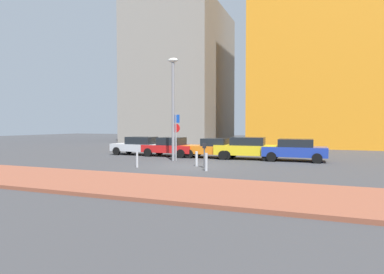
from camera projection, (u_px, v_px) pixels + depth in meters
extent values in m
plane|color=#38383A|center=(189.00, 166.00, 18.81)|extent=(120.00, 120.00, 0.00)
cube|color=brown|center=(128.00, 184.00, 12.76)|extent=(40.00, 4.50, 0.14)
cube|color=#B7BABF|center=(138.00, 147.00, 26.14)|extent=(4.44, 1.94, 0.57)
cube|color=black|center=(142.00, 140.00, 25.98)|extent=(2.28, 1.68, 0.58)
cylinder|color=black|center=(117.00, 151.00, 25.99)|extent=(0.65, 0.26, 0.64)
cylinder|color=black|center=(129.00, 150.00, 27.54)|extent=(0.65, 0.26, 0.64)
cylinder|color=black|center=(148.00, 152.00, 24.77)|extent=(0.65, 0.26, 0.64)
cylinder|color=black|center=(159.00, 151.00, 26.32)|extent=(0.65, 0.26, 0.64)
cube|color=red|center=(170.00, 149.00, 24.94)|extent=(4.23, 2.04, 0.56)
cube|color=black|center=(172.00, 141.00, 24.85)|extent=(1.90, 1.76, 0.59)
cylinder|color=black|center=(148.00, 152.00, 24.71)|extent=(0.65, 0.26, 0.64)
cylinder|color=black|center=(160.00, 151.00, 26.35)|extent=(0.65, 0.26, 0.64)
cylinder|color=black|center=(181.00, 154.00, 23.55)|extent=(0.65, 0.26, 0.64)
cylinder|color=black|center=(191.00, 152.00, 25.19)|extent=(0.65, 0.26, 0.64)
cube|color=orange|center=(211.00, 150.00, 23.74)|extent=(4.15, 1.84, 0.57)
cube|color=black|center=(215.00, 142.00, 23.61)|extent=(1.78, 1.65, 0.54)
cylinder|color=black|center=(189.00, 154.00, 23.47)|extent=(0.64, 0.23, 0.64)
cylinder|color=black|center=(198.00, 152.00, 25.09)|extent=(0.64, 0.23, 0.64)
cylinder|color=black|center=(226.00, 155.00, 22.41)|extent=(0.64, 0.23, 0.64)
cylinder|color=black|center=(233.00, 153.00, 24.03)|extent=(0.64, 0.23, 0.64)
cube|color=gold|center=(246.00, 150.00, 22.74)|extent=(4.44, 1.92, 0.68)
cube|color=black|center=(248.00, 141.00, 22.68)|extent=(2.38, 1.67, 0.56)
cylinder|color=black|center=(223.00, 155.00, 22.41)|extent=(0.65, 0.25, 0.64)
cylinder|color=black|center=(228.00, 153.00, 24.01)|extent=(0.65, 0.25, 0.64)
cylinder|color=black|center=(267.00, 156.00, 21.49)|extent=(0.65, 0.25, 0.64)
cylinder|color=black|center=(269.00, 154.00, 23.09)|extent=(0.65, 0.25, 0.64)
cube|color=#1E389E|center=(294.00, 151.00, 21.56)|extent=(4.14, 1.85, 0.65)
cube|color=black|center=(296.00, 143.00, 21.51)|extent=(2.22, 1.68, 0.51)
cylinder|color=black|center=(271.00, 157.00, 21.22)|extent=(0.64, 0.23, 0.64)
cylinder|color=black|center=(274.00, 155.00, 22.91)|extent=(0.64, 0.23, 0.64)
cylinder|color=black|center=(317.00, 158.00, 20.24)|extent=(0.64, 0.23, 0.64)
cylinder|color=black|center=(317.00, 156.00, 21.93)|extent=(0.64, 0.23, 0.64)
cylinder|color=gray|center=(176.00, 137.00, 21.85)|extent=(0.10, 0.10, 3.14)
cube|color=#1447B7|center=(176.00, 119.00, 21.81)|extent=(0.55, 0.10, 0.55)
cylinder|color=red|center=(176.00, 128.00, 21.83)|extent=(0.60, 0.10, 0.60)
cylinder|color=#4C4C51|center=(204.00, 158.00, 17.95)|extent=(0.08, 0.08, 1.12)
cube|color=black|center=(204.00, 146.00, 17.93)|extent=(0.18, 0.14, 0.28)
cylinder|color=gray|center=(173.00, 112.00, 21.72)|extent=(0.20, 0.20, 6.60)
ellipsoid|color=silver|center=(173.00, 60.00, 21.60)|extent=(0.70, 0.36, 0.30)
cylinder|color=#B7B7BC|center=(206.00, 162.00, 16.88)|extent=(0.15, 0.15, 0.94)
cylinder|color=#B7B7BC|center=(197.00, 159.00, 18.85)|extent=(0.15, 0.15, 0.86)
cylinder|color=#B7B7BC|center=(137.00, 160.00, 18.33)|extent=(0.12, 0.12, 0.89)
cube|color=orange|center=(331.00, 12.00, 37.22)|extent=(17.15, 13.00, 30.93)
cube|color=gray|center=(182.00, 77.00, 49.35)|extent=(12.76, 15.46, 19.70)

